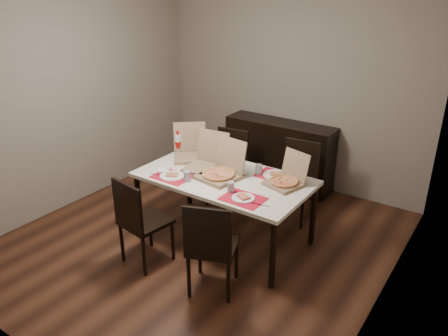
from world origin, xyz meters
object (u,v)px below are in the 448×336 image
Objects in this scene: chair_near_left at (139,219)px; chair_far_left at (229,163)px; dip_bowl at (244,173)px; soda_bottle at (178,144)px; chair_far_right at (297,177)px; chair_near_right at (211,244)px; pizza_box_center at (221,172)px; sideboard at (279,153)px; dining_table at (224,183)px.

chair_far_left is (-0.07, 1.65, 0.00)m from chair_near_left.
chair_far_left is 0.91m from dip_bowl.
chair_far_right is at bearing 28.06° from soda_bottle.
chair_far_left and chair_far_right have the same top height.
chair_near_right is 1.00× the size of chair_far_right.
pizza_box_center is at bearing 63.76° from chair_near_left.
chair_far_right is 3.38× the size of soda_bottle.
soda_bottle is at bearing -115.36° from sideboard.
pizza_box_center is at bearing -125.01° from dip_bowl.
chair_far_left is at bearing 57.66° from soda_bottle.
sideboard is 1.61× the size of chair_far_left.
chair_near_right reaches higher than sideboard.
dip_bowl is at bearing 61.82° from chair_near_left.
chair_far_left is 1.00× the size of chair_far_right.
chair_far_right is (0.90, 0.11, 0.00)m from chair_far_left.
chair_near_left is 1.65m from chair_far_left.
chair_far_left is at bearing -110.02° from sideboard.
soda_bottle reaches higher than chair_far_left.
chair_near_right is 1.00× the size of chair_far_left.
chair_near_left is 3.38× the size of soda_bottle.
dining_table is at bearing -58.94° from chair_far_left.
chair_far_left is 1.00m from pizza_box_center.
dip_bowl is at bearing 53.05° from dining_table.
soda_bottle is (-0.81, 0.29, 0.06)m from pizza_box_center.
chair_near_left reaches higher than dip_bowl.
chair_far_right is at bearing -48.63° from sideboard.
dip_bowl is at bearing -45.60° from chair_far_left.
chair_near_left is 1.98× the size of pizza_box_center.
chair_near_right is at bearing -60.62° from pizza_box_center.
chair_near_right is 3.38× the size of soda_bottle.
soda_bottle is (-0.96, 0.08, 0.10)m from dip_bowl.
dining_table is 1.94× the size of chair_near_left.
soda_bottle reaches higher than chair_near_left.
chair_near_right is (0.83, 0.04, 0.00)m from chair_near_left.
sideboard is 1.61× the size of chair_near_right.
pizza_box_center reaches higher than sideboard.
soda_bottle is at bearing 110.70° from chair_near_left.
chair_near_right reaches higher than dip_bowl.
pizza_box_center reaches higher than chair_far_right.
chair_near_right and chair_far_left have the same top height.
chair_far_left is 1.98× the size of pizza_box_center.
chair_near_left is (-0.42, -0.85, -0.17)m from dining_table.
chair_far_left is (-0.29, -0.80, 0.06)m from sideboard.
soda_bottle reaches higher than dip_bowl.
dip_bowl is at bearing 106.28° from chair_near_right.
chair_far_right reaches higher than dip_bowl.
sideboard is at bearing 64.64° from soda_bottle.
sideboard is at bearing 104.20° from chair_near_right.
dip_bowl is (0.32, -1.43, 0.31)m from sideboard.
dining_table is at bearing -83.18° from sideboard.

